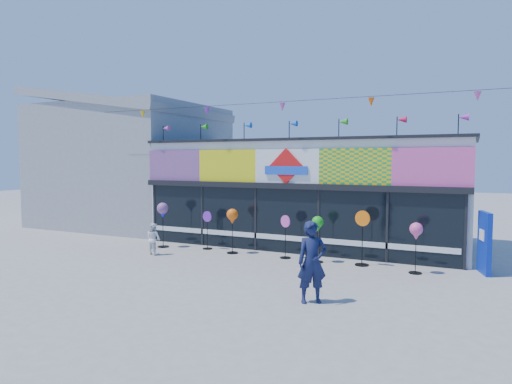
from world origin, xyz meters
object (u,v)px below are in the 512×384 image
Objects in this scene: spinner_1 at (207,229)px; child at (154,239)px; blue_sign at (484,243)px; adult_man at (312,262)px; spinner_4 at (318,225)px; spinner_6 at (416,233)px; spinner_3 at (285,236)px; spinner_2 at (232,218)px; spinner_5 at (362,237)px; spinner_0 at (163,212)px.

spinner_1 is 1.27× the size of child.
blue_sign is 6.00m from adult_man.
spinner_4 is 3.05m from spinner_6.
spinner_3 is at bearing 176.07° from spinner_6.
spinner_4 is (-4.84, -0.67, 0.30)m from blue_sign.
spinner_2 is 1.06× the size of spinner_6.
blue_sign reaches higher than spinner_4.
spinner_6 is (6.21, -0.24, -0.07)m from spinner_2.
spinner_4 is 1.45m from spinner_5.
spinner_0 is at bearing 168.02° from blue_sign.
spinner_6 is (3.04, -0.17, -0.01)m from spinner_4.
spinner_5 is 7.14m from child.
spinner_2 is at bearing -12.91° from spinner_1.
spinner_1 is at bearing 175.96° from spinner_3.
adult_man is at bearing -92.93° from spinner_5.
spinner_2 is at bearing -178.63° from spinner_5.
blue_sign is at bearing 18.24° from adult_man.
spinner_2 is at bearing 177.80° from spinner_6.
child is at bearing 123.47° from adult_man.
spinner_1 is (1.72, 0.40, -0.61)m from spinner_0.
spinner_3 is at bearing 85.00° from adult_man.
spinner_3 is 0.77× the size of adult_man.
spinner_6 is at bearing -160.19° from child.
spinner_1 reaches higher than child.
spinner_1 is 0.95× the size of spinner_6.
spinner_2 is 6.03m from adult_man.
spinner_6 is at bearing -12.01° from spinner_5.
spinner_3 is at bearing 169.45° from blue_sign.
blue_sign is 0.95× the size of adult_man.
spinner_1 is 3.22m from spinner_3.
spinner_4 is 5.75m from child.
blue_sign reaches higher than spinner_2.
blue_sign is 4.90m from spinner_4.
spinner_2 is 2.07m from spinner_3.
spinner_0 is at bearing -54.49° from child.
spinner_0 is 1.20× the size of spinner_1.
adult_man is at bearing -60.79° from spinner_3.
spinner_5 is at bearing 1.80° from spinner_0.
spinner_4 reaches higher than spinner_1.
spinner_4 reaches higher than spinner_3.
spinner_6 reaches higher than child.
spinner_0 is 6.11m from spinner_4.
spinner_2 is 1.06× the size of spinner_4.
spinner_2 is 1.09× the size of spinner_3.
blue_sign is 10.99m from spinner_0.
spinner_1 is 4.42m from spinner_4.
spinner_4 is at bearing -172.63° from spinner_5.
spinner_0 reaches higher than spinner_2.
adult_man is (-0.22, -4.27, 0.04)m from spinner_5.
spinner_3 is at bearing -178.69° from spinner_5.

